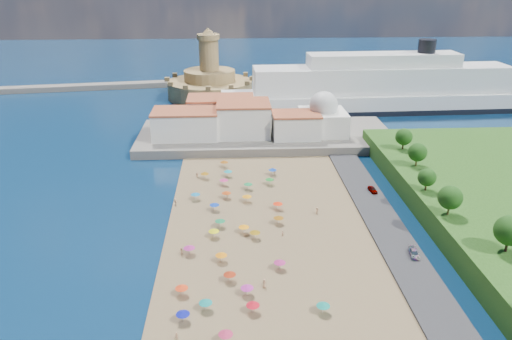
{
  "coord_description": "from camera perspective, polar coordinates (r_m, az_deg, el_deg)",
  "views": [
    {
      "loc": [
        -2.39,
        -96.9,
        57.74
      ],
      "look_at": [
        4.0,
        25.0,
        8.0
      ],
      "focal_mm": 35.0,
      "sensor_mm": 36.0,
      "label": 1
    }
  ],
  "objects": [
    {
      "name": "ground",
      "position": [
        112.83,
        -1.38,
        -8.62
      ],
      "size": [
        700.0,
        700.0,
        0.0
      ],
      "primitive_type": "plane",
      "color": "#071938",
      "rests_on": "ground"
    },
    {
      "name": "terrace",
      "position": [
        179.4,
        1.11,
        3.9
      ],
      "size": [
        90.0,
        36.0,
        3.0
      ],
      "primitive_type": "cube",
      "color": "#59544C",
      "rests_on": "ground"
    },
    {
      "name": "jetty",
      "position": [
        212.78,
        -5.52,
        6.66
      ],
      "size": [
        18.0,
        70.0,
        2.4
      ],
      "primitive_type": "cube",
      "color": "#59544C",
      "rests_on": "ground"
    },
    {
      "name": "breakwater",
      "position": [
        277.88,
        -26.0,
        8.23
      ],
      "size": [
        199.03,
        34.77,
        2.6
      ],
      "primitive_type": "cube",
      "rotation": [
        0.0,
        0.0,
        0.14
      ],
      "color": "#59544C",
      "rests_on": "ground"
    },
    {
      "name": "waterfront_buildings",
      "position": [
        177.68,
        -3.11,
        5.84
      ],
      "size": [
        57.0,
        29.0,
        11.0
      ],
      "color": "silver",
      "rests_on": "terrace"
    },
    {
      "name": "domed_building",
      "position": [
        177.81,
        7.66,
        6.05
      ],
      "size": [
        16.0,
        16.0,
        15.0
      ],
      "color": "silver",
      "rests_on": "terrace"
    },
    {
      "name": "fortress",
      "position": [
        240.58,
        -5.3,
        9.82
      ],
      "size": [
        40.0,
        40.0,
        32.4
      ],
      "color": "#A88954",
      "rests_on": "ground"
    },
    {
      "name": "cruise_ship",
      "position": [
        222.65,
        14.07,
        8.83
      ],
      "size": [
        137.71,
        25.02,
        29.94
      ],
      "color": "black",
      "rests_on": "ground"
    },
    {
      "name": "beach_parasols",
      "position": [
        103.92,
        -1.82,
        -10.19
      ],
      "size": [
        30.22,
        114.68,
        2.2
      ],
      "color": "gray",
      "rests_on": "beach"
    },
    {
      "name": "beachgoers",
      "position": [
        109.64,
        -2.17,
        -8.93
      ],
      "size": [
        37.29,
        95.81,
        1.89
      ],
      "color": "tan",
      "rests_on": "beach"
    },
    {
      "name": "parked_cars",
      "position": [
        113.19,
        17.49,
        -8.84
      ],
      "size": [
        2.46,
        68.93,
        1.37
      ],
      "color": "gray",
      "rests_on": "promenade"
    },
    {
      "name": "hillside_trees",
      "position": [
        116.78,
        23.15,
        -3.88
      ],
      "size": [
        11.6,
        110.53,
        7.63
      ],
      "color": "#382314",
      "rests_on": "hillside"
    }
  ]
}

